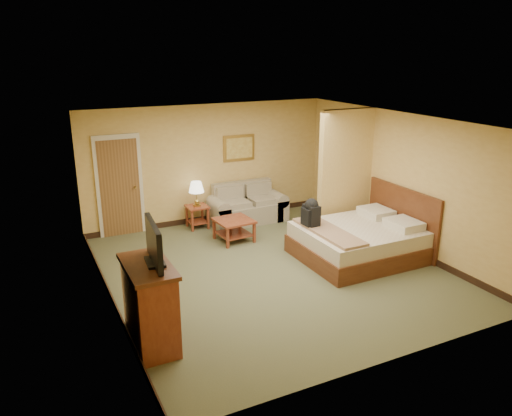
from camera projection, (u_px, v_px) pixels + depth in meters
floor at (272, 270)px, 8.75m from camera, size 6.00×6.00×0.00m
ceiling at (273, 122)px, 7.96m from camera, size 6.00×6.00×0.00m
back_wall at (208, 164)px, 10.92m from camera, size 5.50×0.02×2.60m
left_wall at (104, 224)px, 7.20m from camera, size 0.02×6.00×2.60m
right_wall at (400, 181)px, 9.51m from camera, size 0.02×6.00×2.60m
partition at (345, 174)px, 10.05m from camera, size 1.20×0.15×2.60m
door at (120, 187)px, 10.16m from camera, size 0.94×0.16×2.10m
baseboard at (210, 218)px, 11.29m from camera, size 5.50×0.02×0.12m
loveseat at (247, 209)px, 11.17m from camera, size 1.71×0.79×0.87m
side_table at (197, 213)px, 10.74m from camera, size 0.45×0.45×0.49m
table_lamp at (196, 188)px, 10.57m from camera, size 0.32×0.32×0.54m
coffee_table at (234, 226)px, 10.02m from camera, size 0.75×0.75×0.45m
wall_picture at (239, 148)px, 11.11m from camera, size 0.75×0.04×0.58m
dresser at (150, 305)px, 6.40m from camera, size 0.56×1.07×1.14m
tv at (154, 244)px, 6.19m from camera, size 0.25×0.88×0.54m
bed at (363, 240)px, 9.24m from camera, size 2.22×1.89×1.22m
backpack at (311, 212)px, 9.03m from camera, size 0.25×0.32×0.55m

